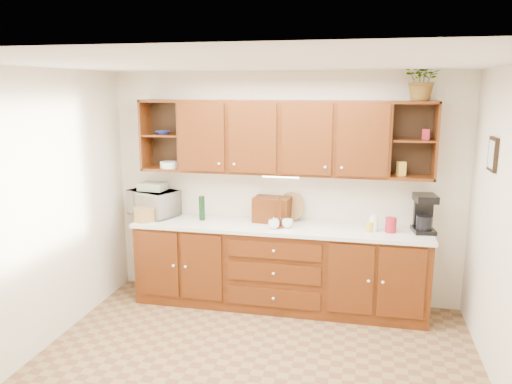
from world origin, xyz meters
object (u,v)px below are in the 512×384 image
at_px(microwave, 153,203).
at_px(coffee_maker, 424,214).
at_px(bread_box, 272,209).
at_px(potted_plant, 424,79).

distance_m(microwave, coffee_maker, 3.04).
height_order(bread_box, coffee_maker, coffee_maker).
height_order(microwave, bread_box, microwave).
xyz_separation_m(coffee_maker, potted_plant, (-0.09, 0.01, 1.37)).
bearing_deg(bread_box, microwave, -174.28).
bearing_deg(coffee_maker, potted_plant, 164.37).
xyz_separation_m(microwave, potted_plant, (2.95, -0.01, 1.41)).
distance_m(bread_box, coffee_maker, 1.62).
bearing_deg(microwave, potted_plant, 21.50).
height_order(microwave, coffee_maker, coffee_maker).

